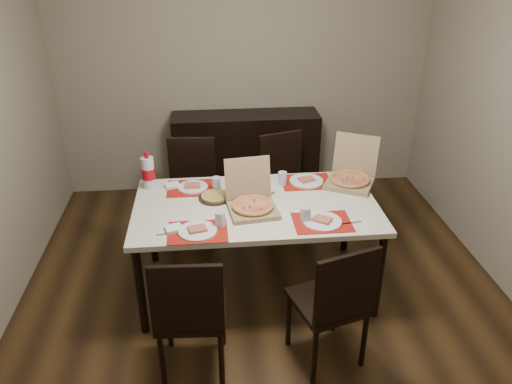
# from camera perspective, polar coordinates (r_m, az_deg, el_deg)

# --- Properties ---
(ground) EXTENTS (3.80, 4.00, 0.02)m
(ground) POSITION_cam_1_polar(r_m,az_deg,el_deg) (3.99, 1.01, -12.05)
(ground) COLOR #3C2712
(ground) RESTS_ON ground
(room_walls) EXTENTS (3.84, 4.02, 2.62)m
(room_walls) POSITION_cam_1_polar(r_m,az_deg,el_deg) (3.61, 0.43, 14.66)
(room_walls) COLOR gray
(room_walls) RESTS_ON ground
(sideboard) EXTENTS (1.50, 0.40, 0.90)m
(sideboard) POSITION_cam_1_polar(r_m,az_deg,el_deg) (5.28, -1.17, 4.21)
(sideboard) COLOR black
(sideboard) RESTS_ON ground
(dining_table) EXTENTS (1.80, 1.00, 0.75)m
(dining_table) POSITION_cam_1_polar(r_m,az_deg,el_deg) (3.73, -0.00, -2.28)
(dining_table) COLOR beige
(dining_table) RESTS_ON ground
(chair_near_left) EXTENTS (0.44, 0.44, 0.93)m
(chair_near_left) POSITION_cam_1_polar(r_m,az_deg,el_deg) (3.11, -7.52, -13.37)
(chair_near_left) COLOR black
(chair_near_left) RESTS_ON ground
(chair_near_right) EXTENTS (0.53, 0.53, 0.93)m
(chair_near_right) POSITION_cam_1_polar(r_m,az_deg,el_deg) (3.19, 8.94, -12.19)
(chair_near_right) COLOR black
(chair_near_right) RESTS_ON ground
(chair_far_left) EXTENTS (0.45, 0.45, 0.93)m
(chair_far_left) POSITION_cam_1_polar(r_m,az_deg,el_deg) (4.53, -7.35, 0.70)
(chair_far_left) COLOR black
(chair_far_left) RESTS_ON ground
(chair_far_right) EXTENTS (0.52, 0.52, 0.93)m
(chair_far_right) POSITION_cam_1_polar(r_m,az_deg,el_deg) (4.61, 3.33, 1.40)
(chair_far_right) COLOR black
(chair_far_right) RESTS_ON ground
(setting_near_left) EXTENTS (0.48, 0.30, 0.11)m
(setting_near_left) POSITION_cam_1_polar(r_m,az_deg,el_deg) (3.38, -6.35, -4.09)
(setting_near_left) COLOR #AA140B
(setting_near_left) RESTS_ON dining_table
(setting_near_right) EXTENTS (0.47, 0.30, 0.11)m
(setting_near_right) POSITION_cam_1_polar(r_m,az_deg,el_deg) (3.48, 7.10, -3.15)
(setting_near_right) COLOR #AA140B
(setting_near_right) RESTS_ON dining_table
(setting_far_left) EXTENTS (0.45, 0.30, 0.11)m
(setting_far_left) POSITION_cam_1_polar(r_m,az_deg,el_deg) (3.94, -6.81, 0.67)
(setting_far_left) COLOR #AA140B
(setting_far_left) RESTS_ON dining_table
(setting_far_right) EXTENTS (0.49, 0.30, 0.11)m
(setting_far_right) POSITION_cam_1_polar(r_m,az_deg,el_deg) (4.02, 5.10, 1.33)
(setting_far_right) COLOR #AA140B
(setting_far_right) RESTS_ON dining_table
(napkin_loose) EXTENTS (0.16, 0.16, 0.02)m
(napkin_loose) POSITION_cam_1_polar(r_m,az_deg,el_deg) (3.57, -0.48, -2.28)
(napkin_loose) COLOR white
(napkin_loose) RESTS_ON dining_table
(pizza_box_center) EXTENTS (0.38, 0.42, 0.34)m
(pizza_box_center) POSITION_cam_1_polar(r_m,az_deg,el_deg) (3.60, -0.48, -1.22)
(pizza_box_center) COLOR #89714F
(pizza_box_center) RESTS_ON dining_table
(pizza_box_right) EXTENTS (0.49, 0.51, 0.36)m
(pizza_box_right) POSITION_cam_1_polar(r_m,az_deg,el_deg) (4.05, 10.77, 1.75)
(pizza_box_right) COLOR #89714F
(pizza_box_right) RESTS_ON dining_table
(faina_plate) EXTENTS (0.24, 0.24, 0.03)m
(faina_plate) POSITION_cam_1_polar(r_m,az_deg,el_deg) (3.78, -4.74, -0.57)
(faina_plate) COLOR black
(faina_plate) RESTS_ON dining_table
(dip_bowl) EXTENTS (0.11, 0.11, 0.03)m
(dip_bowl) POSITION_cam_1_polar(r_m,az_deg,el_deg) (3.86, 1.41, 0.18)
(dip_bowl) COLOR white
(dip_bowl) RESTS_ON dining_table
(soda_bottle) EXTENTS (0.10, 0.10, 0.30)m
(soda_bottle) POSITION_cam_1_polar(r_m,az_deg,el_deg) (3.97, -12.20, 2.18)
(soda_bottle) COLOR silver
(soda_bottle) RESTS_ON dining_table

